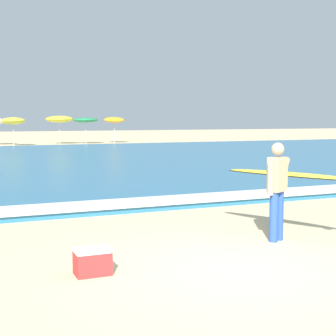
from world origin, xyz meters
name	(u,v)px	position (x,y,z in m)	size (l,w,h in m)	color
ground_plane	(241,270)	(0.00, 0.00, 0.00)	(160.00, 160.00, 0.00)	beige
sea	(37,162)	(0.00, 18.66, 0.07)	(120.00, 28.00, 0.14)	teal
surf_foam	(125,203)	(0.00, 5.26, 0.15)	(120.00, 1.34, 0.01)	white
surfer_with_board	(285,181)	(1.71, 1.36, 1.04)	(1.47, 2.62, 1.73)	#284CA3
beach_umbrella_5	(13,121)	(0.60, 34.36, 1.95)	(1.82, 1.84, 2.26)	beige
beach_umbrella_6	(59,119)	(4.43, 35.81, 2.08)	(2.22, 2.23, 2.37)	beige
beach_umbrella_7	(86,120)	(6.57, 35.56, 2.00)	(2.05, 2.06, 2.24)	beige
beach_umbrella_8	(114,120)	(9.24, 36.14, 2.01)	(1.77, 1.81, 2.32)	beige
cooler_box	(92,261)	(-1.98, 0.64, 0.19)	(0.49, 0.35, 0.37)	red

